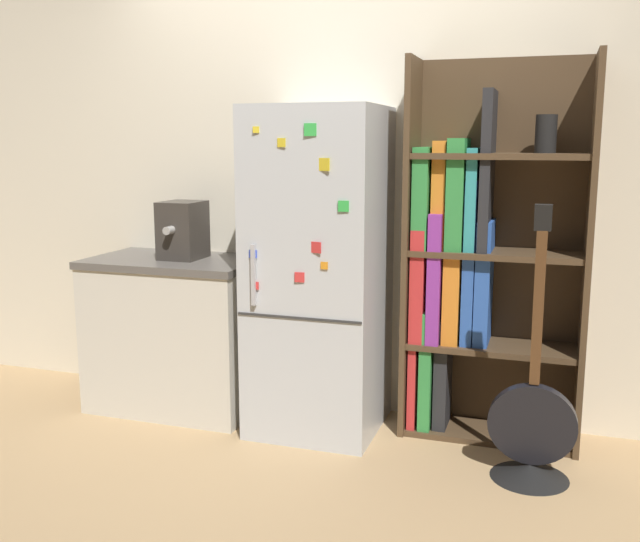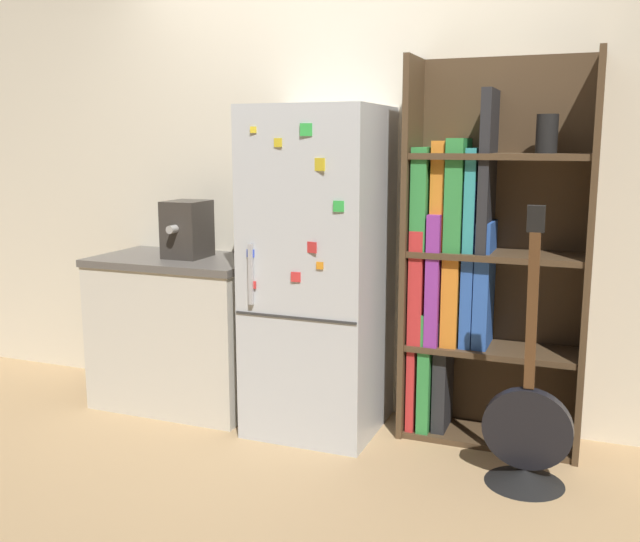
# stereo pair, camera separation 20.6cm
# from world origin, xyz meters

# --- Properties ---
(ground_plane) EXTENTS (16.00, 16.00, 0.00)m
(ground_plane) POSITION_xyz_m (0.00, 0.00, 0.00)
(ground_plane) COLOR tan
(wall_back) EXTENTS (8.00, 0.05, 2.60)m
(wall_back) POSITION_xyz_m (0.00, 0.47, 1.30)
(wall_back) COLOR beige
(wall_back) RESTS_ON ground_plane
(refrigerator) EXTENTS (0.65, 0.66, 1.68)m
(refrigerator) POSITION_xyz_m (-0.00, 0.13, 0.84)
(refrigerator) COLOR silver
(refrigerator) RESTS_ON ground_plane
(bookshelf) EXTENTS (0.89, 0.35, 1.92)m
(bookshelf) POSITION_xyz_m (0.76, 0.31, 0.90)
(bookshelf) COLOR #4C3823
(bookshelf) RESTS_ON ground_plane
(kitchen_counter) EXTENTS (0.95, 0.60, 0.86)m
(kitchen_counter) POSITION_xyz_m (-0.86, 0.16, 0.43)
(kitchen_counter) COLOR beige
(kitchen_counter) RESTS_ON ground_plane
(espresso_machine) EXTENTS (0.21, 0.30, 0.32)m
(espresso_machine) POSITION_xyz_m (-0.81, 0.17, 1.02)
(espresso_machine) COLOR #38332D
(espresso_machine) RESTS_ON kitchen_counter
(guitar) EXTENTS (0.39, 0.35, 1.26)m
(guitar) POSITION_xyz_m (1.10, -0.16, 0.18)
(guitar) COLOR black
(guitar) RESTS_ON ground_plane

